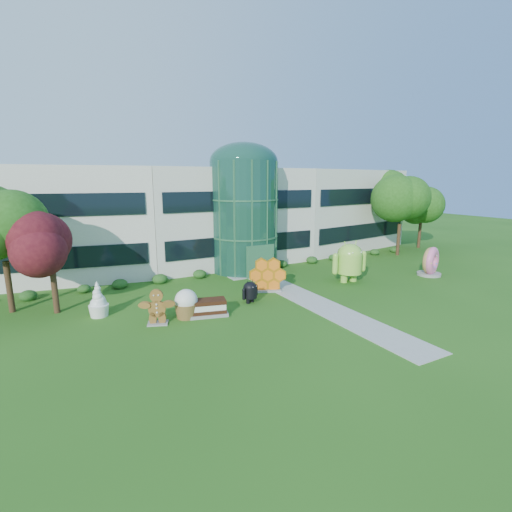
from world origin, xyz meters
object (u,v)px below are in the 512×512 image
android_black (250,290)px  donut (430,261)px  android_green (350,260)px  gingerbread (157,307)px

android_black → donut: 17.20m
android_green → gingerbread: android_green is taller
android_green → gingerbread: size_ratio=1.62×
android_green → gingerbread: (-16.05, -1.65, -0.80)m
android_black → donut: donut is taller
donut → android_black: bearing=156.8°
gingerbread → donut: bearing=19.8°
donut → gingerbread: 23.67m
android_black → gingerbread: gingerbread is taller
android_black → gingerbread: (-6.50, -0.84, 0.20)m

